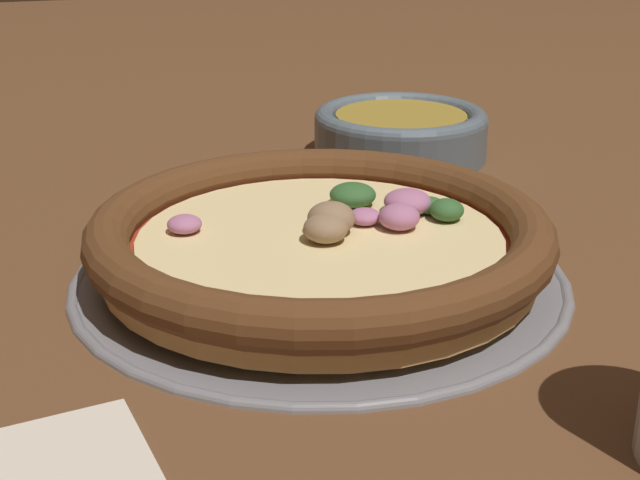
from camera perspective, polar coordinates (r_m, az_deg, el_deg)
ground_plane at (r=0.55m, az=0.00°, el=-2.44°), size 3.00×3.00×0.00m
pizza_tray at (r=0.55m, az=0.00°, el=-2.06°), size 0.31×0.31×0.01m
pizza at (r=0.54m, az=0.07°, el=0.20°), size 0.28×0.28×0.04m
bowl_near at (r=0.80m, az=5.18°, el=6.98°), size 0.15×0.15×0.04m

